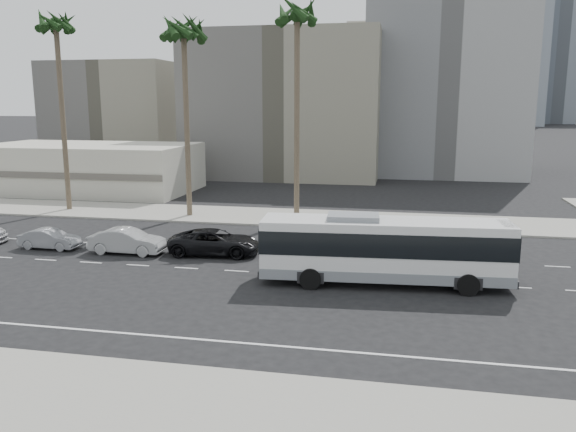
% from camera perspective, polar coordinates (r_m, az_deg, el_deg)
% --- Properties ---
extents(ground, '(700.00, 700.00, 0.00)m').
position_cam_1_polar(ground, '(31.57, 5.44, -6.09)').
color(ground, black).
rests_on(ground, ground).
extents(sidewalk_north, '(120.00, 7.00, 0.15)m').
position_cam_1_polar(sidewalk_north, '(46.54, 7.43, -0.41)').
color(sidewalk_north, gray).
rests_on(sidewalk_north, ground).
extents(commercial_low, '(22.00, 12.16, 5.00)m').
position_cam_1_polar(commercial_low, '(65.34, -19.13, 4.54)').
color(commercial_low, beige).
rests_on(commercial_low, ground).
extents(midrise_beige_west, '(24.00, 18.00, 18.00)m').
position_cam_1_polar(midrise_beige_west, '(76.49, 0.02, 10.91)').
color(midrise_beige_west, '#64625B').
rests_on(midrise_beige_west, ground).
extents(midrise_gray_center, '(20.00, 20.00, 26.00)m').
position_cam_1_polar(midrise_gray_center, '(82.25, 15.22, 13.33)').
color(midrise_gray_center, gray).
rests_on(midrise_gray_center, ground).
extents(midrise_beige_far, '(18.00, 16.00, 15.00)m').
position_cam_1_polar(midrise_beige_far, '(89.91, -16.04, 9.56)').
color(midrise_beige_far, '#64625B').
rests_on(midrise_beige_far, ground).
extents(civic_tower, '(42.00, 42.00, 129.00)m').
position_cam_1_polar(civic_tower, '(281.61, 10.69, 16.98)').
color(civic_tower, beige).
rests_on(civic_tower, ground).
extents(highrise_right, '(26.00, 26.00, 70.00)m').
position_cam_1_polar(highrise_right, '(264.64, 21.24, 15.99)').
color(highrise_right, slate).
rests_on(highrise_right, ground).
extents(highrise_far, '(22.00, 22.00, 60.00)m').
position_cam_1_polar(highrise_far, '(298.38, 25.05, 14.11)').
color(highrise_far, slate).
rests_on(highrise_far, ground).
extents(city_bus, '(12.96, 3.74, 3.68)m').
position_cam_1_polar(city_bus, '(30.26, 9.56, -3.16)').
color(city_bus, silver).
rests_on(city_bus, ground).
extents(car_a, '(3.10, 5.89, 1.58)m').
position_cam_1_polar(car_a, '(36.19, -7.27, -2.58)').
color(car_a, black).
rests_on(car_a, ground).
extents(car_b, '(1.69, 4.79, 1.58)m').
position_cam_1_polar(car_b, '(37.56, -15.66, -2.41)').
color(car_b, '#9A9B9C').
rests_on(car_b, ground).
extents(car_c, '(1.41, 3.96, 1.30)m').
position_cam_1_polar(car_c, '(40.43, -22.57, -2.11)').
color(car_c, gray).
rests_on(car_c, ground).
extents(palm_near, '(5.10, 5.10, 17.15)m').
position_cam_1_polar(palm_near, '(46.30, 0.91, 18.86)').
color(palm_near, brown).
rests_on(palm_near, ground).
extents(palm_mid, '(5.21, 5.21, 16.11)m').
position_cam_1_polar(palm_mid, '(48.03, -10.31, 17.15)').
color(palm_mid, brown).
rests_on(palm_mid, ground).
extents(palm_far, '(4.95, 4.95, 17.02)m').
position_cam_1_polar(palm_far, '(53.80, -22.03, 16.92)').
color(palm_far, brown).
rests_on(palm_far, ground).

